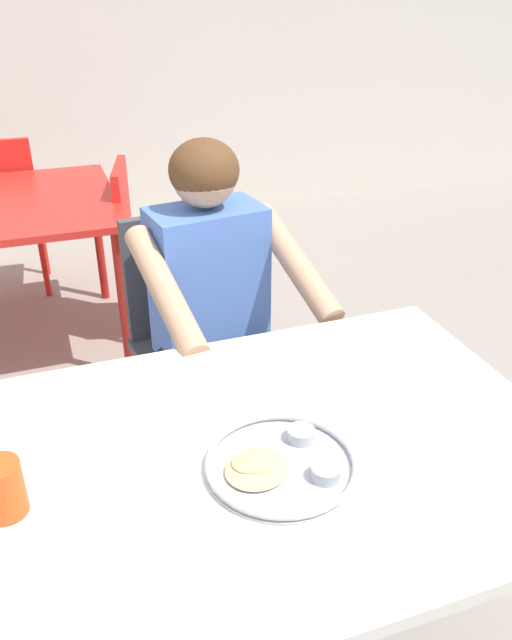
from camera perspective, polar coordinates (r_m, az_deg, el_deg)
table_foreground at (r=1.36m, az=1.64°, el=-13.42°), size 1.20×0.87×0.75m
thali_tray at (r=1.25m, az=2.28°, el=-12.68°), size 0.30×0.30×0.03m
drinking_cup at (r=1.22m, az=-21.82°, el=-13.74°), size 0.08×0.08×0.11m
chair_foreground at (r=2.22m, az=-5.33°, el=-0.53°), size 0.49×0.49×0.89m
diner_foreground at (r=1.94m, az=-3.13°, el=1.58°), size 0.54×0.59×1.18m
table_background_red at (r=3.01m, az=-21.38°, el=8.48°), size 0.94×0.95×0.73m
chair_red_right at (r=3.06m, az=-9.50°, el=7.32°), size 0.49×0.47×0.84m
chair_red_far at (r=3.65m, az=-21.71°, el=9.37°), size 0.41×0.40×0.87m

